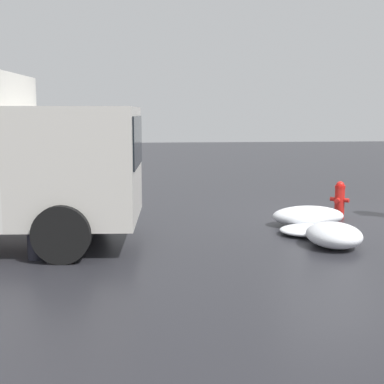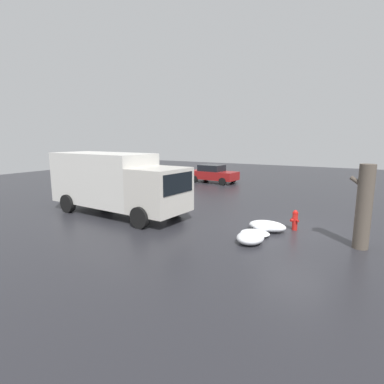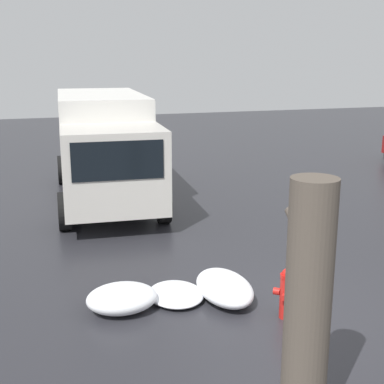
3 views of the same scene
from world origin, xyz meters
TOP-DOWN VIEW (x-y plane):
  - ground_plane at (0.00, 0.00)m, footprint 60.00×60.00m
  - fire_hydrant at (0.00, 0.00)m, footprint 0.37×0.36m
  - pedestrian at (5.95, 2.64)m, footprint 0.39×0.39m
  - parked_car at (8.65, -10.34)m, footprint 4.10×2.24m
  - snow_pile_by_hydrant at (1.02, 2.39)m, footprint 0.93×1.14m
  - snow_pile_curbside at (0.91, 0.67)m, footprint 1.46×0.87m
  - snow_pile_by_tree at (1.15, 1.45)m, footprint 1.10×0.93m

SIDE VIEW (x-z plane):
  - ground_plane at x=0.00m, z-range 0.00..0.00m
  - snow_pile_by_tree at x=1.15m, z-range 0.00..0.17m
  - snow_pile_curbside at x=0.91m, z-range 0.00..0.40m
  - snow_pile_by_hydrant at x=1.02m, z-range 0.00..0.42m
  - fire_hydrant at x=0.00m, z-range 0.01..0.83m
  - parked_car at x=8.65m, z-range 0.02..1.50m
  - pedestrian at x=5.95m, z-range 0.08..1.89m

